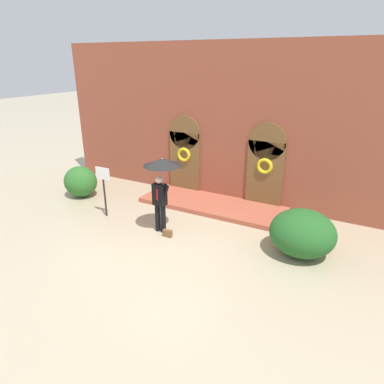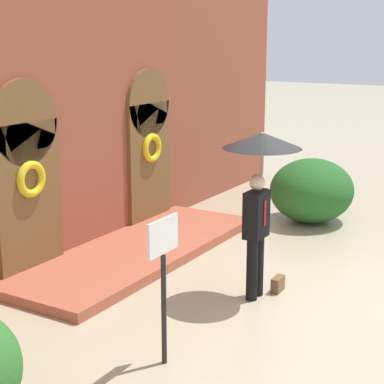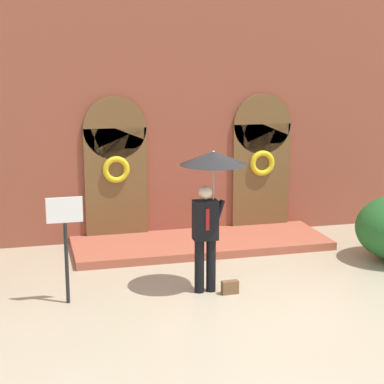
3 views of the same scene
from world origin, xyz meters
name	(u,v)px [view 3 (image 3 of 3)]	position (x,y,z in m)	size (l,w,h in m)	color
ground_plane	(251,301)	(0.00, 0.00, 0.00)	(80.00, 80.00, 0.00)	tan
building_facade	(188,112)	(0.00, 4.15, 2.68)	(14.00, 2.30, 5.60)	brown
person_with_umbrella	(211,179)	(-0.50, 0.59, 1.91)	(1.10, 1.10, 2.36)	black
handbag	(230,287)	(-0.23, 0.39, 0.11)	(0.28, 0.12, 0.22)	brown
sign_post	(65,232)	(-2.84, 0.66, 1.16)	(0.56, 0.06, 1.72)	black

